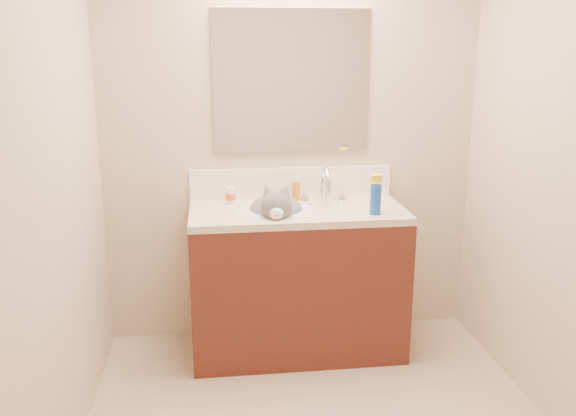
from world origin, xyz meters
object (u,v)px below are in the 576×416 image
object	(u,v)px
basin	(277,223)
faucet	(325,187)
cat	(276,214)
silver_jar	(283,194)
pill_bottle	(230,196)
amber_bottle	(296,191)
vanity_cabinet	(297,284)
spray_can	(376,200)

from	to	relation	value
basin	faucet	xyz separation A→B (m)	(0.30, 0.17, 0.16)
cat	silver_jar	xyz separation A→B (m)	(0.07, 0.23, 0.05)
pill_bottle	amber_bottle	world-z (taller)	amber_bottle
vanity_cabinet	cat	distance (m)	0.45
silver_jar	pill_bottle	bearing A→B (deg)	-168.91
basin	pill_bottle	size ratio (longest dim) A/B	4.61
cat	pill_bottle	distance (m)	0.31
vanity_cabinet	silver_jar	distance (m)	0.53
cat	amber_bottle	size ratio (longest dim) A/B	4.09
vanity_cabinet	basin	bearing A→B (deg)	-165.96
vanity_cabinet	faucet	size ratio (longest dim) A/B	4.29
vanity_cabinet	spray_can	world-z (taller)	spray_can
cat	pill_bottle	xyz separation A→B (m)	(-0.25, 0.16, 0.07)
faucet	amber_bottle	distance (m)	0.17
cat	basin	bearing A→B (deg)	-85.60
amber_bottle	silver_jar	bearing A→B (deg)	158.50
pill_bottle	silver_jar	bearing A→B (deg)	11.09
silver_jar	basin	bearing A→B (deg)	-105.12
pill_bottle	vanity_cabinet	bearing A→B (deg)	-22.82
faucet	silver_jar	distance (m)	0.25
silver_jar	spray_can	distance (m)	0.59
vanity_cabinet	amber_bottle	size ratio (longest dim) A/B	10.74
basin	amber_bottle	bearing A→B (deg)	57.81
basin	pill_bottle	distance (m)	0.33
spray_can	vanity_cabinet	bearing A→B (deg)	158.40
pill_bottle	cat	bearing A→B (deg)	-33.62
faucet	amber_bottle	size ratio (longest dim) A/B	2.51
vanity_cabinet	silver_jar	xyz separation A→B (m)	(-0.05, 0.22, 0.48)
faucet	cat	world-z (taller)	faucet
basin	faucet	bearing A→B (deg)	29.12
silver_jar	cat	bearing A→B (deg)	-106.32
basin	cat	distance (m)	0.05
amber_bottle	spray_can	world-z (taller)	spray_can
amber_bottle	spray_can	xyz separation A→B (m)	(0.38, -0.35, 0.03)
faucet	spray_can	size ratio (longest dim) A/B	1.73
cat	amber_bottle	distance (m)	0.25
spray_can	basin	bearing A→B (deg)	166.12
cat	spray_can	distance (m)	0.55
cat	spray_can	size ratio (longest dim) A/B	2.82
silver_jar	faucet	bearing A→B (deg)	-18.66
faucet	cat	distance (m)	0.35
faucet	amber_bottle	xyz separation A→B (m)	(-0.16, 0.05, -0.03)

